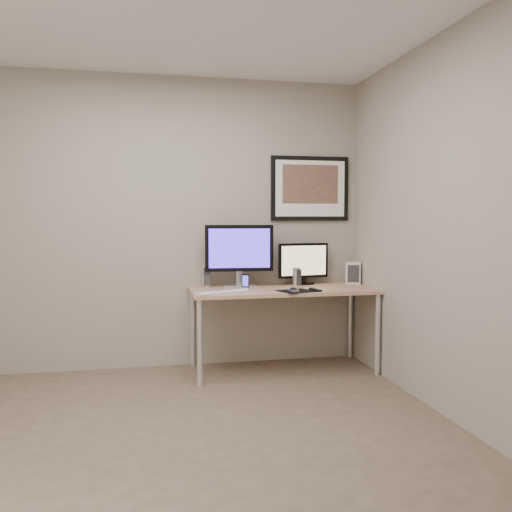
# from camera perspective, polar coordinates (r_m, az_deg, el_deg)

# --- Properties ---
(floor) EXTENTS (3.60, 3.60, 0.00)m
(floor) POSITION_cam_1_polar(r_m,az_deg,el_deg) (3.49, -8.21, -18.69)
(floor) COLOR brown
(floor) RESTS_ON ground
(room) EXTENTS (3.60, 3.60, 3.60)m
(room) POSITION_cam_1_polar(r_m,az_deg,el_deg) (3.68, -8.91, 8.64)
(room) COLOR white
(room) RESTS_ON ground
(desk) EXTENTS (1.60, 0.70, 0.73)m
(desk) POSITION_cam_1_polar(r_m,az_deg,el_deg) (4.76, 2.79, -4.19)
(desk) COLOR #946647
(desk) RESTS_ON floor
(framed_art) EXTENTS (0.75, 0.04, 0.60)m
(framed_art) POSITION_cam_1_polar(r_m,az_deg,el_deg) (5.14, 5.69, 7.09)
(framed_art) COLOR black
(framed_art) RESTS_ON room
(monitor_large) EXTENTS (0.61, 0.22, 0.55)m
(monitor_large) POSITION_cam_1_polar(r_m,az_deg,el_deg) (4.81, -1.77, 0.35)
(monitor_large) COLOR #BBBBC0
(monitor_large) RESTS_ON desk
(monitor_tv) EXTENTS (0.49, 0.14, 0.38)m
(monitor_tv) POSITION_cam_1_polar(r_m,az_deg,el_deg) (5.02, 5.01, -0.68)
(monitor_tv) COLOR black
(monitor_tv) RESTS_ON desk
(speaker_left) EXTENTS (0.08, 0.08, 0.19)m
(speaker_left) POSITION_cam_1_polar(r_m,az_deg,el_deg) (4.86, -5.18, -2.11)
(speaker_left) COLOR #BBBBC0
(speaker_left) RESTS_ON desk
(speaker_right) EXTENTS (0.09, 0.09, 0.17)m
(speaker_right) POSITION_cam_1_polar(r_m,az_deg,el_deg) (4.88, 4.27, -2.22)
(speaker_right) COLOR #BBBBC0
(speaker_right) RESTS_ON desk
(phone_dock) EXTENTS (0.08, 0.08, 0.13)m
(phone_dock) POSITION_cam_1_polar(r_m,az_deg,el_deg) (4.67, -1.11, -2.72)
(phone_dock) COLOR black
(phone_dock) RESTS_ON desk
(keyboard) EXTENTS (0.48, 0.29, 0.02)m
(keyboard) POSITION_cam_1_polar(r_m,az_deg,el_deg) (4.43, -3.50, -3.84)
(keyboard) COLOR silver
(keyboard) RESTS_ON desk
(mousepad) EXTENTS (0.33, 0.31, 0.00)m
(mousepad) POSITION_cam_1_polar(r_m,az_deg,el_deg) (4.56, 4.26, -3.71)
(mousepad) COLOR black
(mousepad) RESTS_ON desk
(mouse) EXTENTS (0.07, 0.11, 0.04)m
(mouse) POSITION_cam_1_polar(r_m,az_deg,el_deg) (4.52, 3.96, -3.52)
(mouse) COLOR black
(mouse) RESTS_ON mousepad
(remote) EXTENTS (0.07, 0.17, 0.02)m
(remote) POSITION_cam_1_polar(r_m,az_deg,el_deg) (4.62, 6.26, -3.52)
(remote) COLOR black
(remote) RESTS_ON desk
(fan_unit) EXTENTS (0.15, 0.13, 0.20)m
(fan_unit) POSITION_cam_1_polar(r_m,az_deg,el_deg) (5.13, 10.16, -1.78)
(fan_unit) COLOR silver
(fan_unit) RESTS_ON desk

